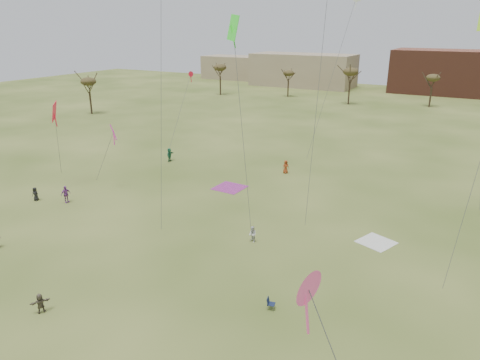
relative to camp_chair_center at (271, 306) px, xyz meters
The scene contains 15 objects.
ground 8.09m from the camp_chair_center, 157.07° to the right, with size 260.00×260.00×0.00m, color #374D18.
spectator_fore_c 15.76m from the camp_chair_center, 149.33° to the right, with size 1.34×0.43×1.44m, color brown.
flyer_mid_a 32.09m from the camp_chair_center, behind, with size 0.76×0.49×1.55m, color black.
spectator_mid_d 28.93m from the camp_chair_center, 167.08° to the left, with size 1.14×0.47×1.94m, color purple.
spectator_mid_e 10.10m from the camp_chair_center, 125.09° to the left, with size 0.74×0.57×1.52m, color silver.
flyer_far_a 37.36m from the camp_chair_center, 138.63° to the left, with size 1.78×0.57×1.92m, color #236A47.
flyer_far_b 30.00m from the camp_chair_center, 111.88° to the left, with size 0.86×0.56×1.77m, color #9A3D1A.
blanket_cream 14.27m from the camp_chair_center, 73.60° to the left, with size 2.84×2.84×0.03m, color white.
blanket_plum 24.39m from the camp_chair_center, 127.40° to the left, with size 3.44×3.44×0.03m, color #9A2F85.
camp_chair_center is the anchor object (origin of this frame).
kites_aloft 27.96m from the camp_chair_center, 114.68° to the left, with size 49.61×49.51×24.53m.
tree_line 76.97m from the camp_chair_center, 97.71° to the left, with size 117.44×49.32×8.91m.
building_tan 119.73m from the camp_chair_center, 110.78° to the left, with size 32.00×14.00×10.00m, color #937F60.
building_brick 117.02m from the camp_chair_center, 91.20° to the left, with size 26.00×16.00×12.00m, color brown.
building_tan_west 139.24m from the camp_chair_center, 121.36° to the left, with size 20.00×12.00×8.00m, color #937F60.
Camera 1 is at (18.27, -20.43, 18.63)m, focal length 33.01 mm.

